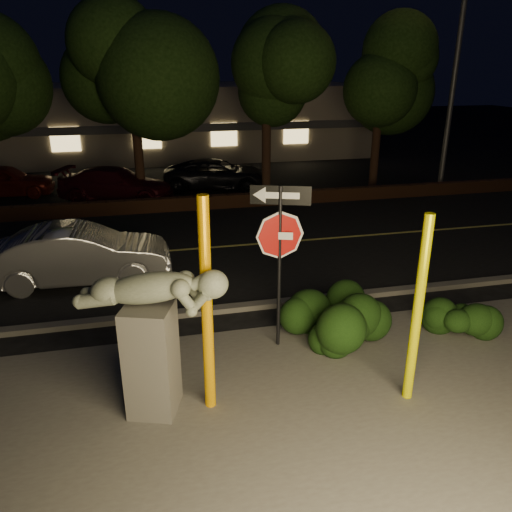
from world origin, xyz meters
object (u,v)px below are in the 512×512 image
Objects in this scene: signpost at (280,236)px; parked_car_red at (4,181)px; yellow_pole_left at (207,309)px; yellow_pole_right at (417,312)px; silver_sedan at (80,255)px; sculpture at (152,326)px; streetlight at (455,28)px; parked_car_darkred at (116,184)px; parked_car_dark at (218,174)px.

signpost reaches higher than parked_car_red.
yellow_pole_right is at bearing -9.32° from yellow_pole_left.
signpost is at bearing -148.24° from parked_car_red.
yellow_pole_left is at bearing 170.68° from yellow_pole_right.
signpost is at bearing -134.88° from silver_sedan.
sculpture is (-0.81, 0.08, -0.23)m from yellow_pole_left.
yellow_pole_right reaches higher than silver_sedan.
streetlight is (12.46, 12.45, 4.94)m from sculpture.
parked_car_darkred is 4.34m from parked_car_dark.
yellow_pole_left is at bearing -115.82° from signpost.
sculpture is 13.54m from parked_car_darkred.
yellow_pole_right is at bearing 10.39° from sculpture.
parked_car_red is at bearing 120.64° from yellow_pole_right.
yellow_pole_right is 0.68× the size of parked_car_dark.
parked_car_red is 0.84× the size of parked_car_dark.
parked_car_darkred is 0.98× the size of parked_car_dark.
yellow_pole_left reaches higher than parked_car_darkred.
silver_sedan is (-1.57, 5.43, -0.76)m from sculpture.
yellow_pole_right is at bearing -117.24° from streetlight.
yellow_pole_right is at bearing -164.67° from parked_car_dark.
silver_sedan is at bearing 164.93° from parked_car_dark.
yellow_pole_left is 6.09m from silver_sedan.
yellow_pole_right reaches higher than parked_car_darkred.
yellow_pole_left is 1.10× the size of yellow_pole_right.
streetlight is at bearing 47.09° from yellow_pole_left.
parked_car_darkred is (-4.88, 14.08, -0.89)m from yellow_pole_right.
silver_sedan reaches higher than parked_car_dark.
signpost reaches higher than yellow_pole_right.
parked_car_darkred is (4.47, -1.71, -0.00)m from parked_car_red.
yellow_pole_right is 3.98m from sculpture.
streetlight is 11.07m from parked_car_dark.
yellow_pole_left is 0.32× the size of streetlight.
streetlight reaches higher than parked_car_darkred.
streetlight is 16.69m from silver_sedan.
parked_car_dark is at bearing 96.42° from sculpture.
signpost is 0.68× the size of parked_car_dark.
streetlight reaches higher than yellow_pole_left.
sculpture is at bearing -163.07° from silver_sedan.
sculpture is at bearing 174.05° from yellow_pole_left.
yellow_pole_left reaches higher than silver_sedan.
streetlight is at bearing -75.66° from parked_car_darkred.
signpost is at bearing 44.94° from yellow_pole_left.
yellow_pole_right is at bearing -136.79° from silver_sedan.
streetlight is at bearing -62.59° from silver_sedan.
sculpture reaches higher than parked_car_red.
parked_car_red is at bearing 112.19° from yellow_pole_left.
streetlight is at bearing -96.36° from parked_car_red.
sculpture is at bearing -157.21° from parked_car_darkred.
signpost is 1.30× the size of sculpture.
yellow_pole_left is 1.10× the size of signpost.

